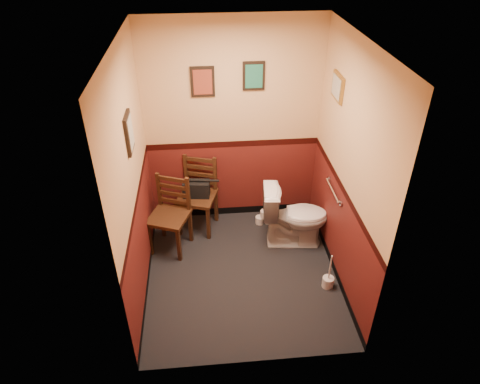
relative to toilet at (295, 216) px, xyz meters
name	(u,v)px	position (x,y,z in m)	size (l,w,h in m)	color
floor	(242,273)	(-0.72, -0.52, -0.41)	(2.20, 2.40, 0.00)	black
ceiling	(243,42)	(-0.72, -0.52, 2.29)	(2.20, 2.40, 0.00)	silver
wall_back	(233,127)	(-0.72, 0.68, 0.94)	(2.20, 2.70, 0.00)	#561713
wall_front	(257,257)	(-0.72, -1.72, 0.94)	(2.20, 2.70, 0.00)	#561713
wall_left	(133,183)	(-1.82, -0.52, 0.94)	(2.40, 2.70, 0.00)	#561713
wall_right	(347,172)	(0.38, -0.52, 0.94)	(2.40, 2.70, 0.00)	#561713
grab_bar	(333,191)	(0.35, -0.27, 0.54)	(0.05, 0.56, 0.06)	silver
framed_print_back_a	(203,82)	(-1.07, 0.66, 1.54)	(0.28, 0.04, 0.36)	black
framed_print_back_b	(254,76)	(-0.47, 0.66, 1.59)	(0.26, 0.04, 0.34)	black
framed_print_left	(129,133)	(-1.80, -0.42, 1.44)	(0.04, 0.30, 0.38)	black
framed_print_right	(338,87)	(0.36, 0.08, 1.64)	(0.04, 0.34, 0.28)	olive
toilet	(295,216)	(0.00, 0.00, 0.00)	(0.46, 0.83, 0.81)	white
toilet_brush	(328,281)	(0.24, -0.82, -0.33)	(0.13, 0.13, 0.47)	silver
chair_left	(170,215)	(-1.55, 0.07, 0.08)	(0.58, 0.58, 0.96)	#462715
chair_right	(198,195)	(-1.21, 0.46, 0.09)	(0.58, 0.58, 0.99)	#462715
handbag	(196,189)	(-1.22, 0.41, 0.22)	(0.36, 0.21, 0.25)	black
tp_stack	(264,218)	(-0.32, 0.42, -0.32)	(0.24, 0.13, 0.21)	silver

